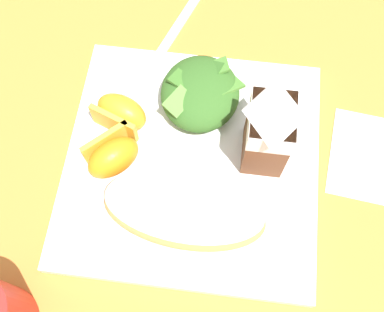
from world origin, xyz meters
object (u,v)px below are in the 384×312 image
object	(u,v)px
cheesy_pizza_bread	(182,210)
orange_wedge_middle	(112,156)
milk_carton	(269,128)
paper_napkin	(379,159)
orange_wedge_front	(121,113)
white_plate	(192,162)
green_salad_pile	(199,93)

from	to	relation	value
cheesy_pizza_bread	orange_wedge_middle	bearing A→B (deg)	-120.80
milk_carton	orange_wedge_middle	distance (m)	0.17
cheesy_pizza_bread	milk_carton	xyz separation A→B (m)	(-0.08, 0.08, 0.04)
milk_carton	paper_napkin	size ratio (longest dim) A/B	1.00
milk_carton	orange_wedge_front	bearing A→B (deg)	-96.78
paper_napkin	orange_wedge_front	bearing A→B (deg)	-90.70
white_plate	milk_carton	distance (m)	0.10
white_plate	orange_wedge_front	xyz separation A→B (m)	(-0.04, -0.08, 0.03)
orange_wedge_front	orange_wedge_middle	size ratio (longest dim) A/B	1.01
white_plate	milk_carton	world-z (taller)	milk_carton
cheesy_pizza_bread	orange_wedge_front	distance (m)	0.13
white_plate	cheesy_pizza_bread	xyz separation A→B (m)	(0.06, -0.00, 0.03)
white_plate	cheesy_pizza_bread	world-z (taller)	cheesy_pizza_bread
white_plate	milk_carton	size ratio (longest dim) A/B	2.55
cheesy_pizza_bread	green_salad_pile	distance (m)	0.14
orange_wedge_front	orange_wedge_middle	xyz separation A→B (m)	(0.05, 0.00, 0.00)
green_salad_pile	orange_wedge_middle	distance (m)	0.12
green_salad_pile	milk_carton	world-z (taller)	milk_carton
cheesy_pizza_bread	milk_carton	bearing A→B (deg)	136.69
white_plate	orange_wedge_middle	xyz separation A→B (m)	(0.02, -0.08, 0.03)
white_plate	milk_carton	bearing A→B (deg)	103.55
white_plate	cheesy_pizza_bread	bearing A→B (deg)	-1.62
orange_wedge_front	orange_wedge_middle	distance (m)	0.05
white_plate	green_salad_pile	world-z (taller)	green_salad_pile
orange_wedge_middle	paper_napkin	xyz separation A→B (m)	(-0.05, 0.30, -0.03)
milk_carton	orange_wedge_front	distance (m)	0.17
orange_wedge_middle	paper_napkin	distance (m)	0.30
milk_carton	white_plate	bearing A→B (deg)	-76.45
cheesy_pizza_bread	paper_napkin	bearing A→B (deg)	114.63
white_plate	paper_napkin	world-z (taller)	white_plate
cheesy_pizza_bread	green_salad_pile	bearing A→B (deg)	-179.99
milk_carton	paper_napkin	distance (m)	0.16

